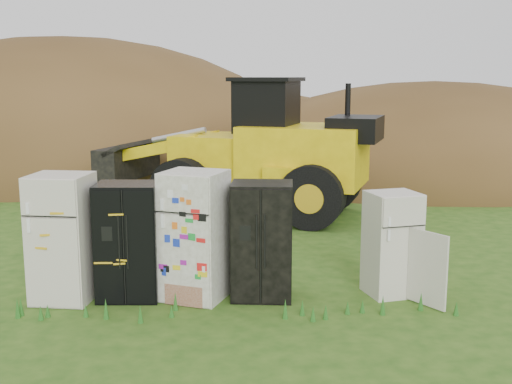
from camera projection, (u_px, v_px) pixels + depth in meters
ground at (229, 296)px, 9.54m from camera, size 120.00×120.00×0.00m
fridge_leftmost at (63, 238)px, 9.25m from camera, size 0.93×0.90×1.85m
fridge_black_side at (129, 241)px, 9.35m from camera, size 0.92×0.74×1.71m
fridge_sticker at (195, 235)px, 9.33m from camera, size 1.07×1.03×1.89m
fridge_dark_mid at (262, 241)px, 9.37m from camera, size 0.94×0.80×1.72m
fridge_open_door at (392, 244)px, 9.53m from camera, size 0.83×0.80×1.55m
wheel_loader at (234, 146)px, 15.12m from camera, size 7.13×4.86×3.20m
dirt_mound_right at (430, 175)px, 21.15m from camera, size 14.33×10.51×6.14m
dirt_mound_left at (69, 167)px, 23.03m from camera, size 17.45×13.09×9.18m
dirt_mound_back at (203, 154)px, 26.85m from camera, size 16.56×11.04×5.59m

